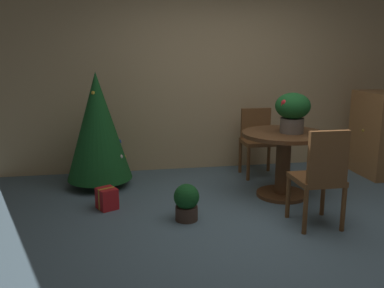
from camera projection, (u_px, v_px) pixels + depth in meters
name	position (u px, v px, depth m)	size (l,w,h in m)	color
ground_plane	(267.00, 227.00, 3.99)	(6.60, 6.60, 0.00)	slate
back_wall_panel	(216.00, 76.00, 5.82)	(6.00, 0.10, 2.60)	tan
round_dining_table	(283.00, 154.00, 4.74)	(0.95, 0.95, 0.75)	brown
flower_vase	(293.00, 110.00, 4.62)	(0.39, 0.39, 0.45)	#665B51
wooden_chair_far	(258.00, 137.00, 5.59)	(0.45, 0.41, 0.89)	brown
wooden_chair_near	(321.00, 174.00, 3.88)	(0.42, 0.44, 0.96)	brown
holiday_tree	(98.00, 126.00, 5.03)	(0.79, 0.79, 1.41)	brown
gift_box_red	(107.00, 198.00, 4.44)	(0.25, 0.26, 0.23)	red
wooden_cabinet	(378.00, 134.00, 5.57)	(0.46, 0.73, 1.12)	#9E6B3D
potted_plant	(187.00, 202.00, 4.12)	(0.25, 0.25, 0.37)	#4C382D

